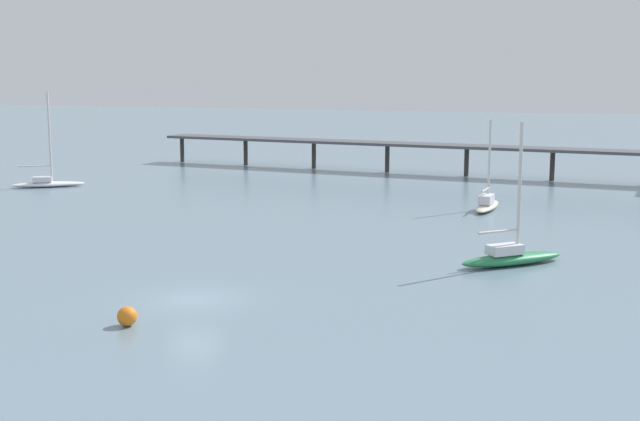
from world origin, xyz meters
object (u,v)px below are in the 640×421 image
object	(u,v)px
pier	(554,140)
sailboat_white	(47,181)
sailboat_green	(511,255)
mooring_buoy_far	(127,316)
sailboat_cream	(487,203)

from	to	relation	value
pier	sailboat_white	size ratio (longest dim) A/B	7.08
sailboat_white	sailboat_green	bearing A→B (deg)	-22.57
sailboat_green	sailboat_white	bearing A→B (deg)	157.43
sailboat_white	sailboat_green	size ratio (longest dim) A/B	1.10
sailboat_green	mooring_buoy_far	distance (m)	23.20
sailboat_green	sailboat_cream	bearing A→B (deg)	102.07
sailboat_cream	mooring_buoy_far	xyz separation A→B (m)	(-10.58, -37.50, -0.13)
sailboat_green	pier	bearing A→B (deg)	90.74
sailboat_white	sailboat_cream	bearing A→B (deg)	0.14
sailboat_white	mooring_buoy_far	bearing A→B (deg)	-49.29
sailboat_cream	sailboat_green	bearing A→B (deg)	-77.93
sailboat_cream	mooring_buoy_far	size ratio (longest dim) A/B	8.23
sailboat_white	pier	bearing A→B (deg)	24.58
pier	sailboat_white	distance (m)	51.18
sailboat_green	mooring_buoy_far	bearing A→B (deg)	-129.57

